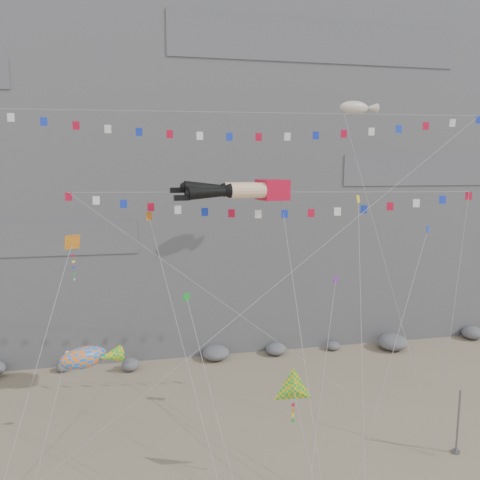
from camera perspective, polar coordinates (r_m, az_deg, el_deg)
The scene contains 16 objects.
ground at distance 31.88m, azimuth 2.04°, elevation -26.07°, with size 120.00×120.00×0.00m, color #86735C.
cliff at distance 58.21m, azimuth -5.40°, elevation 15.36°, with size 80.00×28.00×50.00m, color slate.
talus_boulders at distance 46.37m, azimuth -2.96°, elevation -13.62°, with size 60.00×3.00×1.20m, color slate, non-canonical shape.
anchor_pole_right at distance 34.99m, azimuth 25.04°, elevation -19.44°, with size 0.12×0.12×4.30m, color slate.
legs_kite at distance 31.46m, azimuth 0.30°, elevation 6.08°, with size 7.93×13.97×20.94m.
flag_banner_upper at distance 33.69m, azimuth 0.47°, elevation 15.25°, with size 35.04×11.79×29.15m.
flag_banner_lower at distance 31.49m, azimuth 3.91°, elevation 5.81°, with size 26.57×8.13×19.95m.
harlequin_kite at distance 30.04m, azimuth -19.79°, elevation -0.35°, with size 4.64×8.91×16.26m.
fish_windsock at distance 26.98m, azimuth -18.56°, elevation -13.47°, with size 4.99×4.81×9.36m.
delta_kite at distance 27.62m, azimuth 6.55°, elevation -17.66°, with size 2.55×6.37×8.41m.
blimp_windsock at distance 40.05m, azimuth 13.75°, elevation 15.31°, with size 3.86×12.68×25.86m.
small_kite_a at distance 31.97m, azimuth -10.92°, elevation 2.40°, with size 4.30×14.05×20.36m.
small_kite_b at distance 32.53m, azimuth 11.53°, elevation -5.17°, with size 5.89×9.88×15.04m.
small_kite_c at distance 28.58m, azimuth -6.43°, elevation -7.40°, with size 2.79×9.07×13.63m.
small_kite_d at distance 35.22m, azimuth 14.22°, elevation 4.43°, with size 6.03×14.15×21.50m.
small_kite_e at distance 32.03m, azimuth 21.76°, elevation 0.60°, with size 8.48×6.82×17.48m.
Camera 1 is at (-6.16, -25.48, 18.15)m, focal length 35.00 mm.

